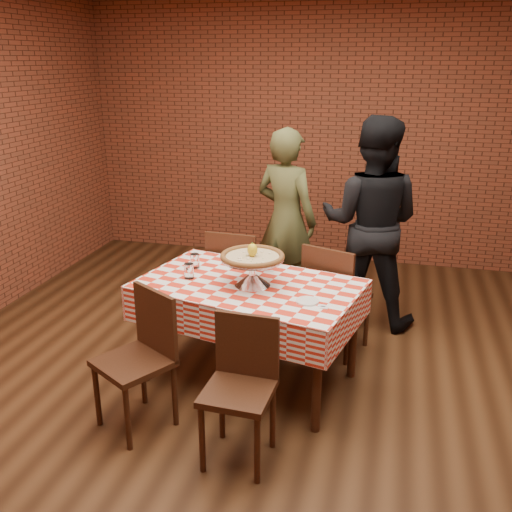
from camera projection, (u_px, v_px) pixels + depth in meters
name	position (u px, v px, depth m)	size (l,w,h in m)	color
ground	(266.00, 393.00, 4.02)	(6.00, 6.00, 0.00)	black
back_wall	(328.00, 134.00, 6.29)	(5.50, 5.50, 0.00)	brown
table	(249.00, 332.00, 4.09)	(1.49, 0.89, 0.75)	#381D10
tablecloth	(249.00, 300.00, 4.00)	(1.53, 0.93, 0.26)	red
pizza_stand	(252.00, 272.00, 3.89)	(0.45, 0.45, 0.20)	silver
pizza	(252.00, 257.00, 3.86)	(0.44, 0.44, 0.03)	#C4B487
lemon	(252.00, 250.00, 3.84)	(0.07, 0.07, 0.09)	yellow
water_glass_left	(189.00, 271.00, 4.03)	(0.07, 0.07, 0.11)	white
water_glass_right	(195.00, 261.00, 4.23)	(0.07, 0.07, 0.11)	white
side_plate	(307.00, 301.00, 3.65)	(0.15, 0.15, 0.01)	white
sweetener_packet_a	(324.00, 308.00, 3.56)	(0.05, 0.04, 0.01)	white
sweetener_packet_b	(322.00, 306.00, 3.59)	(0.05, 0.04, 0.01)	white
condiment_caddy	(267.00, 262.00, 4.18)	(0.09, 0.08, 0.13)	silver
chair_near_left	(133.00, 364.00, 3.53)	(0.41, 0.41, 0.89)	#381D10
chair_near_right	(238.00, 395.00, 3.22)	(0.38, 0.38, 0.86)	#381D10
chair_far_left	(239.00, 278.00, 4.87)	(0.43, 0.43, 0.91)	#381D10
chair_far_right	(337.00, 297.00, 4.49)	(0.43, 0.43, 0.91)	#381D10
diner_olive	(286.00, 220.00, 5.20)	(0.61, 0.40, 1.68)	#4C4E29
diner_black	(371.00, 223.00, 4.85)	(0.88, 0.69, 1.81)	black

